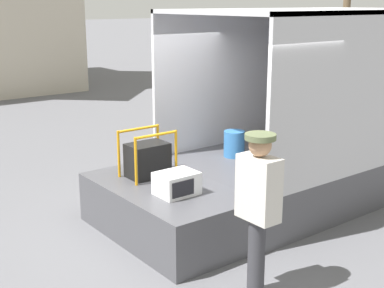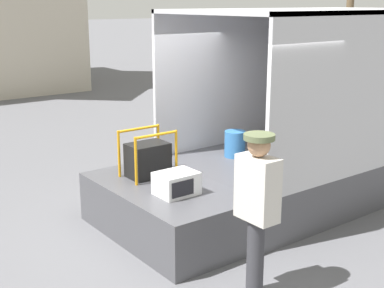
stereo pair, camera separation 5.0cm
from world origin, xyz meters
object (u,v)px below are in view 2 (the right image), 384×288
Objects in this scene: box_truck at (373,119)px; portable_generator at (149,159)px; microwave at (177,183)px; worker_person at (257,198)px.

box_truck reaches higher than portable_generator.
portable_generator is (0.12, 0.80, 0.10)m from microwave.
microwave is 1.45m from worker_person.
worker_person is at bearing -90.95° from microwave.
microwave is 0.82m from portable_generator.
portable_generator is at bearing 174.03° from box_truck.
portable_generator is at bearing 81.71° from microwave.
box_truck reaches higher than microwave.
box_truck is 9.28× the size of portable_generator.
portable_generator is 0.39× the size of worker_person.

